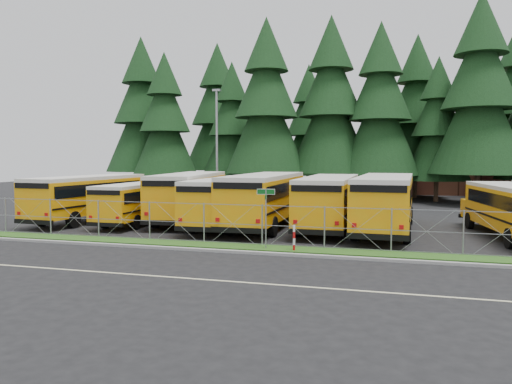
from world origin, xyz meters
TOP-DOWN VIEW (x-y plane):
  - ground at (0.00, 0.00)m, footprint 120.00×120.00m
  - curb at (0.00, -3.10)m, footprint 50.00×0.25m
  - grass_verge at (0.00, -1.70)m, footprint 50.00×1.40m
  - road_lane_line at (0.00, -8.00)m, footprint 50.00×0.12m
  - chainlink_fence at (0.00, -1.00)m, footprint 44.00×0.10m
  - brick_building at (6.00, 40.00)m, footprint 22.00×10.00m
  - bus_0 at (-14.47, 5.01)m, footprint 3.40×11.63m
  - bus_1 at (-10.60, 4.94)m, footprint 2.45×9.98m
  - bus_2 at (-8.05, 6.77)m, footprint 4.53×12.44m
  - bus_3 at (-4.73, 4.89)m, footprint 3.01×11.47m
  - bus_4 at (-2.45, 5.24)m, footprint 2.96×12.36m
  - bus_5 at (1.36, 5.60)m, footprint 2.93×11.93m
  - bus_6 at (4.58, 5.02)m, footprint 3.34×12.39m
  - bus_east at (10.98, 4.62)m, footprint 4.01×10.99m
  - street_sign at (-0.58, -1.90)m, footprint 0.84×0.55m
  - striped_bollard at (0.77, -2.02)m, footprint 0.11×0.11m
  - light_standard at (-10.01, 17.05)m, footprint 0.70×0.35m
  - conifer_0 at (-23.05, 27.65)m, footprint 8.10×8.10m
  - conifer_1 at (-18.78, 24.80)m, footprint 6.96×6.96m
  - conifer_2 at (-12.37, 28.15)m, footprint 6.63×6.63m
  - conifer_3 at (-7.57, 24.69)m, footprint 8.21×8.21m
  - conifer_4 at (-1.38, 26.47)m, footprint 8.30×8.30m
  - conifer_5 at (3.44, 25.93)m, footprint 7.80×7.80m
  - conifer_6 at (8.77, 26.80)m, footprint 6.25×6.25m
  - conifer_7 at (12.03, 24.26)m, footprint 8.51×8.51m
  - conifer_10 at (-16.47, 34.68)m, footprint 8.29×8.29m
  - conifer_11 at (-4.84, 33.49)m, footprint 6.76×6.76m
  - conifer_12 at (6.95, 30.89)m, footprint 7.67×7.67m

SIDE VIEW (x-z plane):
  - ground at x=0.00m, z-range 0.00..0.00m
  - road_lane_line at x=0.00m, z-range 0.00..0.01m
  - grass_verge at x=0.00m, z-range 0.00..0.06m
  - curb at x=0.00m, z-range 0.00..0.12m
  - striped_bollard at x=0.77m, z-range 0.00..1.20m
  - chainlink_fence at x=0.00m, z-range 0.00..2.00m
  - bus_1 at x=-10.60m, z-range 0.00..2.61m
  - bus_east at x=10.98m, z-range 0.00..2.82m
  - bus_3 at x=-4.73m, z-range 0.00..2.99m
  - bus_0 at x=-14.47m, z-range 0.00..3.01m
  - bus_5 at x=1.36m, z-range 0.00..3.12m
  - bus_2 at x=-8.05m, z-range 0.00..3.19m
  - bus_6 at x=4.58m, z-range 0.00..3.22m
  - bus_4 at x=-2.45m, z-range 0.00..3.24m
  - street_sign at x=-0.58m, z-range 0.63..3.44m
  - brick_building at x=6.00m, z-range 0.00..6.00m
  - light_standard at x=-10.01m, z-range 0.43..10.57m
  - conifer_6 at x=8.77m, z-range 0.00..13.82m
  - conifer_2 at x=-12.37m, z-range 0.00..14.65m
  - conifer_11 at x=-4.84m, z-range 0.00..14.94m
  - conifer_1 at x=-18.78m, z-range 0.00..15.39m
  - conifer_12 at x=6.95m, z-range 0.00..16.96m
  - conifer_5 at x=3.44m, z-range 0.00..17.25m
  - conifer_0 at x=-23.05m, z-range 0.00..17.92m
  - conifer_3 at x=-7.57m, z-range 0.00..18.15m
  - conifer_10 at x=-16.47m, z-range 0.00..18.32m
  - conifer_4 at x=-1.38m, z-range 0.00..18.35m
  - conifer_7 at x=12.03m, z-range 0.00..18.83m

